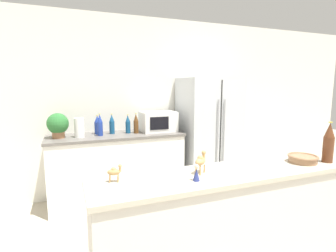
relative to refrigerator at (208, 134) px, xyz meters
name	(u,v)px	position (x,y,z in m)	size (l,w,h in m)	color
wall_back	(142,106)	(-0.93, 0.38, 0.43)	(8.00, 0.06, 2.55)	silver
back_counter	(117,167)	(-1.38, 0.05, -0.38)	(1.77, 0.63, 0.93)	white
refrigerator	(208,134)	(0.00, 0.00, 0.00)	(0.83, 0.69, 1.68)	silver
bar_counter	(234,226)	(-0.80, -1.80, -0.38)	(2.23, 0.48, 0.92)	beige
potted_plant	(58,125)	(-2.10, 0.05, 0.25)	(0.26, 0.26, 0.31)	#9E6B47
paper_towel_roll	(79,128)	(-1.85, 0.00, 0.21)	(0.12, 0.12, 0.24)	white
microwave	(158,121)	(-0.78, 0.07, 0.23)	(0.48, 0.37, 0.28)	white
back_bottle_0	(100,125)	(-1.59, 0.02, 0.22)	(0.07, 0.07, 0.29)	navy
back_bottle_1	(136,124)	(-1.11, 0.03, 0.22)	(0.07, 0.07, 0.27)	brown
back_bottle_2	(112,124)	(-1.43, 0.11, 0.22)	(0.07, 0.07, 0.27)	navy
back_bottle_3	(98,125)	(-1.61, 0.15, 0.21)	(0.08, 0.08, 0.26)	navy
back_bottle_4	(128,124)	(-1.22, 0.07, 0.21)	(0.07, 0.07, 0.26)	navy
wine_bottle	(329,143)	(0.06, -1.90, 0.25)	(0.09, 0.09, 0.35)	#562D19
fruit_bowl	(303,158)	(-0.15, -1.83, 0.12)	(0.24, 0.24, 0.06)	#8C6647
camel_figurine	(114,172)	(-1.71, -1.71, 0.15)	(0.10, 0.06, 0.12)	tan
camel_figurine_second	(201,161)	(-1.09, -1.76, 0.18)	(0.13, 0.11, 0.16)	tan
wise_man_figurine_crimson	(196,174)	(-1.19, -1.89, 0.13)	(0.05, 0.05, 0.12)	navy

